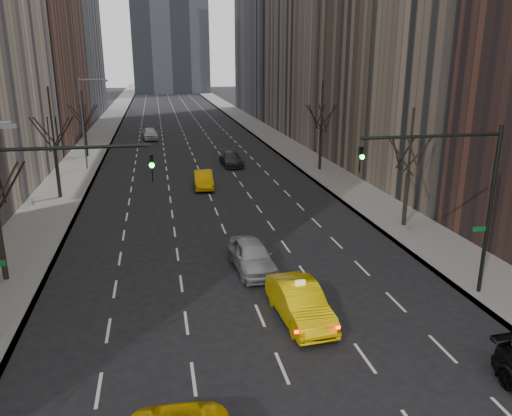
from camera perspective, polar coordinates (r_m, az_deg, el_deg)
sidewalk_left at (r=78.58m, az=-17.35°, el=8.02°), size 4.50×320.00×0.15m
sidewalk_right at (r=79.83m, az=0.60°, el=8.89°), size 4.50×320.00×0.15m
tree_lw_c at (r=42.71m, az=-22.00°, el=6.21°), size 3.36×3.50×8.74m
tree_lw_d at (r=60.37m, az=-19.00°, el=8.80°), size 3.36×3.50×7.36m
tree_rw_b at (r=34.26m, az=16.98°, el=3.82°), size 3.36×3.50×7.82m
tree_rw_c at (r=50.51m, az=7.43°, el=8.72°), size 3.36×3.50×8.74m
traffic_mast_left at (r=20.76m, az=-24.94°, el=-0.08°), size 6.69×0.39×8.00m
traffic_mast_right at (r=24.06m, az=22.26°, el=2.37°), size 6.69×0.39×8.00m
streetlight_far at (r=53.10m, az=-18.88°, el=10.09°), size 2.83×0.22×9.00m
taxi_sedan at (r=22.03m, az=5.03°, el=-10.69°), size 2.07×5.06×1.63m
silver_sedan_ahead at (r=26.76m, az=-0.46°, el=-5.50°), size 2.26×4.92×1.64m
far_taxi at (r=44.13m, az=-6.03°, el=3.26°), size 1.77×4.57×1.48m
far_suv_grey at (r=53.24m, az=-2.85°, el=5.63°), size 2.27×5.08×1.45m
far_car_white at (r=72.35m, az=-12.02°, el=8.33°), size 2.39×5.10×1.69m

